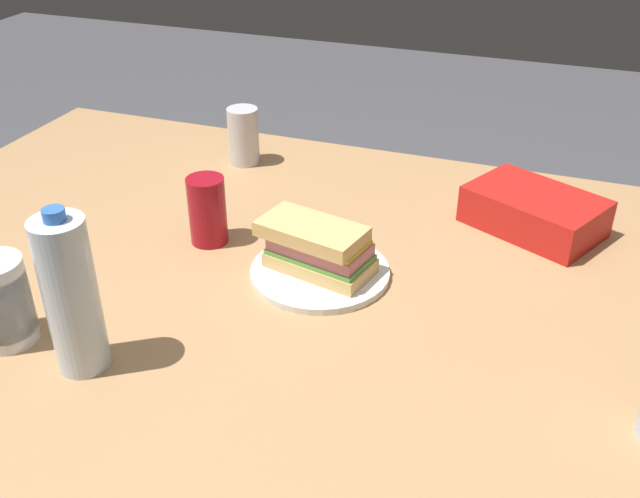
{
  "coord_description": "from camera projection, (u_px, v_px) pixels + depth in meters",
  "views": [
    {
      "loc": [
        -0.4,
        0.91,
        1.38
      ],
      "look_at": [
        -0.06,
        -0.03,
        0.79
      ],
      "focal_mm": 40.45,
      "sensor_mm": 36.0,
      "label": 1
    }
  ],
  "objects": [
    {
      "name": "plastic_cup_stack",
      "position": [
        1.0,
        301.0,
        1.01
      ],
      "size": [
        0.08,
        0.08,
        0.13
      ],
      "color": "silver",
      "rests_on": "dining_table"
    },
    {
      "name": "chip_bag",
      "position": [
        534.0,
        211.0,
        1.3
      ],
      "size": [
        0.27,
        0.24,
        0.07
      ],
      "primitive_type": "cube",
      "rotation": [
        0.0,
        0.0,
        2.69
      ],
      "color": "red",
      "rests_on": "dining_table"
    },
    {
      "name": "paper_plate",
      "position": [
        320.0,
        272.0,
        1.18
      ],
      "size": [
        0.23,
        0.23,
        0.01
      ],
      "primitive_type": "cylinder",
      "color": "white",
      "rests_on": "dining_table"
    },
    {
      "name": "soda_can_silver",
      "position": [
        243.0,
        136.0,
        1.54
      ],
      "size": [
        0.07,
        0.07,
        0.12
      ],
      "primitive_type": "cylinder",
      "color": "silver",
      "rests_on": "dining_table"
    },
    {
      "name": "dining_table",
      "position": [
        283.0,
        316.0,
        1.22
      ],
      "size": [
        1.62,
        1.12,
        0.74
      ],
      "color": "tan",
      "rests_on": "ground_plane"
    },
    {
      "name": "water_bottle_tall",
      "position": [
        71.0,
        296.0,
        0.93
      ],
      "size": [
        0.07,
        0.07,
        0.24
      ],
      "color": "silver",
      "rests_on": "dining_table"
    },
    {
      "name": "soda_can_red",
      "position": [
        207.0,
        210.0,
        1.25
      ],
      "size": [
        0.07,
        0.07,
        0.12
      ],
      "primitive_type": "cylinder",
      "color": "maroon",
      "rests_on": "dining_table"
    },
    {
      "name": "sandwich",
      "position": [
        317.0,
        247.0,
        1.16
      ],
      "size": [
        0.2,
        0.13,
        0.08
      ],
      "color": "#DBB26B",
      "rests_on": "paper_plate"
    }
  ]
}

